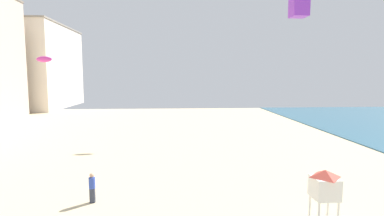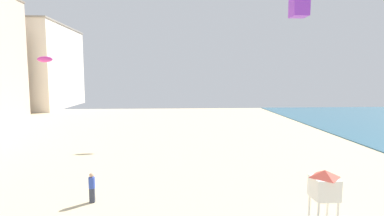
% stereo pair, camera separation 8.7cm
% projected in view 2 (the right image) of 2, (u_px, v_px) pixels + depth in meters
% --- Properties ---
extents(boardwalk_hotel_far, '(17.49, 22.27, 17.88)m').
position_uv_depth(boardwalk_hotel_far, '(29.00, 67.00, 65.10)').
color(boardwalk_hotel_far, silver).
rests_on(boardwalk_hotel_far, ground).
extents(kite_flyer, '(0.34, 0.34, 1.64)m').
position_uv_depth(kite_flyer, '(92.00, 186.00, 15.96)').
color(kite_flyer, '#383D4C').
rests_on(kite_flyer, ground).
extents(lifeguard_stand, '(1.10, 1.10, 2.55)m').
position_uv_depth(lifeguard_stand, '(324.00, 185.00, 13.59)').
color(lifeguard_stand, white).
rests_on(lifeguard_stand, ground).
extents(kite_purple_box_2, '(1.08, 1.08, 1.70)m').
position_uv_depth(kite_purple_box_2, '(299.00, 4.00, 19.79)').
color(kite_purple_box_2, purple).
extents(kite_magenta_parafoil, '(1.59, 0.44, 0.62)m').
position_uv_depth(kite_magenta_parafoil, '(45.00, 59.00, 30.69)').
color(kite_magenta_parafoil, '#DB3D9E').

